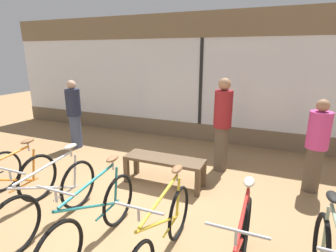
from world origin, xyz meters
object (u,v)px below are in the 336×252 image
object	(u,v)px
bicycle_center_left	(51,200)
bicycle_center	(94,219)
bicycle_center_right	(162,235)
customer_by_window	(317,145)
customer_near_rack	(74,113)
display_bench	(164,163)
customer_mid_floor	(222,123)
bicycle_left	(7,192)

from	to	relation	value
bicycle_center_left	bicycle_center	bearing A→B (deg)	-8.49
bicycle_center_right	customer_by_window	distance (m)	2.98
bicycle_center_right	customer_near_rack	xyz separation A→B (m)	(-3.45, 2.62, 0.47)
display_bench	customer_mid_floor	bearing A→B (deg)	50.77
display_bench	bicycle_left	bearing A→B (deg)	-132.97
display_bench	customer_by_window	xyz separation A→B (m)	(2.37, 0.74, 0.41)
bicycle_center_left	customer_near_rack	world-z (taller)	customer_near_rack
bicycle_center_right	customer_mid_floor	bearing A→B (deg)	88.27
bicycle_left	customer_by_window	xyz separation A→B (m)	(3.99, 2.48, 0.41)
display_bench	customer_near_rack	bearing A→B (deg)	161.49
bicycle_center_right	bicycle_center_left	bearing A→B (deg)	178.09
bicycle_center	customer_by_window	distance (m)	3.57
bicycle_center_left	bicycle_center_right	bearing A→B (deg)	-1.91
bicycle_center_right	customer_near_rack	bearing A→B (deg)	142.81
bicycle_center	customer_near_rack	world-z (taller)	customer_near_rack
bicycle_center	bicycle_center_right	size ratio (longest dim) A/B	1.02
bicycle_left	bicycle_center	bearing A→B (deg)	-0.85
bicycle_left	display_bench	size ratio (longest dim) A/B	1.30
customer_near_rack	customer_by_window	xyz separation A→B (m)	(5.11, -0.18, -0.04)
display_bench	customer_by_window	bearing A→B (deg)	17.35
bicycle_center_right	customer_by_window	world-z (taller)	customer_by_window
display_bench	customer_near_rack	distance (m)	2.93
bicycle_left	customer_by_window	size ratio (longest dim) A/B	1.16
bicycle_center_left	bicycle_center_right	size ratio (longest dim) A/B	1.03
customer_by_window	customer_near_rack	bearing A→B (deg)	178.01
display_bench	customer_near_rack	world-z (taller)	customer_near_rack
bicycle_center_left	bicycle_center	distance (m)	0.78
bicycle_center_left	display_bench	size ratio (longest dim) A/B	1.27
bicycle_center_right	customer_mid_floor	distance (m)	2.73
bicycle_left	bicycle_center_right	distance (m)	2.33
bicycle_center_left	customer_near_rack	size ratio (longest dim) A/B	1.09
bicycle_center	bicycle_center_right	bearing A→B (deg)	4.14
display_bench	bicycle_center_left	bearing A→B (deg)	-118.76
bicycle_center	bicycle_center_left	bearing A→B (deg)	171.51
bicycle_center_right	customer_by_window	bearing A→B (deg)	55.77
customer_near_rack	bicycle_center_right	bearing A→B (deg)	-37.19
display_bench	customer_mid_floor	distance (m)	1.37
bicycle_center	bicycle_center_right	distance (m)	0.85
customer_near_rack	customer_mid_floor	bearing A→B (deg)	0.81
bicycle_left	bicycle_center	xyz separation A→B (m)	(1.49, -0.02, -0.02)
bicycle_center_left	customer_near_rack	distance (m)	3.19
bicycle_center_left	customer_mid_floor	distance (m)	3.17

